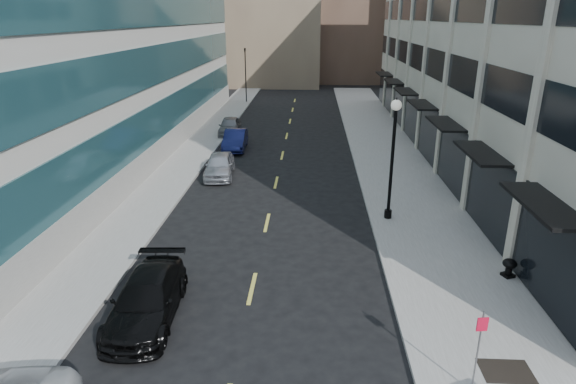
# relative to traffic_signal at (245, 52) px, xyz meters

# --- Properties ---
(sidewalk_right) EXTENTS (5.00, 80.00, 0.15)m
(sidewalk_right) POSITION_rel_traffic_signal_xyz_m (13.00, -28.00, -5.64)
(sidewalk_right) COLOR gray
(sidewalk_right) RESTS_ON ground
(sidewalk_left) EXTENTS (3.00, 80.00, 0.15)m
(sidewalk_left) POSITION_rel_traffic_signal_xyz_m (-1.00, -28.00, -5.64)
(sidewalk_left) COLOR gray
(sidewalk_left) RESTS_ON ground
(building_right) EXTENTS (15.30, 46.50, 18.25)m
(building_right) POSITION_rel_traffic_signal_xyz_m (22.44, -21.01, 3.28)
(building_right) COLOR beige
(building_right) RESTS_ON ground
(building_left) EXTENTS (16.14, 46.00, 20.00)m
(building_left) POSITION_rel_traffic_signal_xyz_m (-10.45, -21.00, 4.27)
(building_left) COLOR beige
(building_left) RESTS_ON ground
(skyline_tan_far) EXTENTS (12.00, 14.00, 22.00)m
(skyline_tan_far) POSITION_rel_traffic_signal_xyz_m (-8.50, 30.00, 5.28)
(skyline_tan_far) COLOR #7E6D52
(skyline_tan_far) RESTS_ON ground
(skyline_stone) EXTENTS (10.00, 14.00, 20.00)m
(skyline_stone) POSITION_rel_traffic_signal_xyz_m (23.50, 18.00, 4.28)
(skyline_stone) COLOR beige
(skyline_stone) RESTS_ON ground
(grate_far) EXTENTS (1.40, 1.00, 0.01)m
(grate_far) POSITION_rel_traffic_signal_xyz_m (13.10, -44.20, -5.56)
(grate_far) COLOR black
(grate_far) RESTS_ON sidewalk_right
(road_centerline) EXTENTS (0.15, 68.20, 0.01)m
(road_centerline) POSITION_rel_traffic_signal_xyz_m (5.50, -31.00, -5.71)
(road_centerline) COLOR #D8CC4C
(road_centerline) RESTS_ON ground
(traffic_signal) EXTENTS (0.66, 0.66, 6.98)m
(traffic_signal) POSITION_rel_traffic_signal_xyz_m (0.00, 0.00, 0.00)
(traffic_signal) COLOR black
(traffic_signal) RESTS_ON ground
(car_black_pickup) EXTENTS (2.27, 5.01, 1.43)m
(car_black_pickup) POSITION_rel_traffic_signal_xyz_m (2.30, -42.00, -5.01)
(car_black_pickup) COLOR black
(car_black_pickup) RESTS_ON ground
(car_silver_sedan) EXTENTS (2.08, 4.40, 1.45)m
(car_silver_sedan) POSITION_rel_traffic_signal_xyz_m (1.91, -27.00, -4.99)
(car_silver_sedan) COLOR #9FA1A7
(car_silver_sedan) RESTS_ON ground
(car_blue_sedan) EXTENTS (1.71, 4.48, 1.46)m
(car_blue_sedan) POSITION_rel_traffic_signal_xyz_m (1.88, -20.46, -4.99)
(car_blue_sedan) COLOR #151A50
(car_blue_sedan) RESTS_ON ground
(car_grey_sedan) EXTENTS (1.96, 4.37, 1.46)m
(car_grey_sedan) POSITION_rel_traffic_signal_xyz_m (0.70, -15.76, -4.99)
(car_grey_sedan) COLOR slate
(car_grey_sedan) RESTS_ON ground
(lamppost) EXTENTS (0.49, 0.49, 5.88)m
(lamppost) POSITION_rel_traffic_signal_xyz_m (11.37, -33.44, -2.12)
(lamppost) COLOR black
(lamppost) RESTS_ON sidewalk_right
(sign_post) EXTENTS (0.29, 0.07, 2.44)m
(sign_post) POSITION_rel_traffic_signal_xyz_m (11.90, -45.01, -4.00)
(sign_post) COLOR slate
(sign_post) RESTS_ON sidewalk_right
(urn_planter) EXTENTS (0.52, 0.52, 0.72)m
(urn_planter) POSITION_rel_traffic_signal_xyz_m (15.10, -38.90, -5.13)
(urn_planter) COLOR black
(urn_planter) RESTS_ON sidewalk_right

